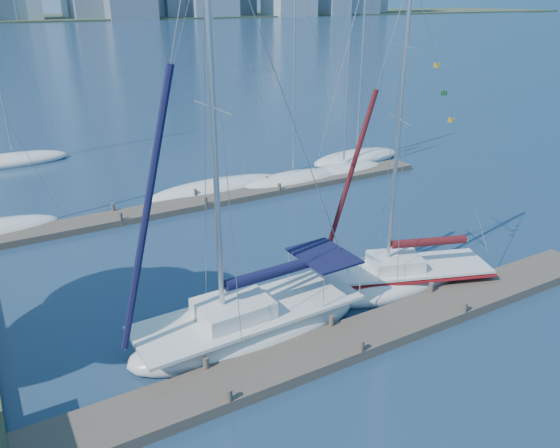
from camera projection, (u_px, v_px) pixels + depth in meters
ground at (345, 347)px, 19.67m from camera, size 700.00×700.00×0.00m
near_dock at (345, 342)px, 19.59m from camera, size 26.00×2.00×0.40m
far_dock at (216, 199)px, 33.29m from camera, size 30.00×1.80×0.36m
sailboat_navy at (249, 309)px, 19.88m from camera, size 9.27×3.28×15.34m
sailboat_maroon at (407, 262)px, 23.52m from camera, size 8.03×4.94×13.07m
bg_boat_2 at (217, 187)px, 35.05m from camera, size 9.38×5.17×15.00m
bg_boat_3 at (293, 179)px, 36.56m from camera, size 7.63×2.59×14.45m
bg_boat_4 at (343, 170)px, 38.57m from camera, size 6.87×4.04×11.68m
bg_boat_5 at (357, 157)px, 41.48m from camera, size 7.85×3.40×13.76m
bg_boat_6 at (14, 160)px, 40.79m from camera, size 8.05×5.12×16.01m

